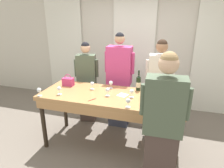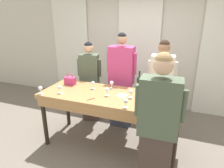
# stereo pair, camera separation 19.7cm
# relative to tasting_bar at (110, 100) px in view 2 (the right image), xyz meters

# --- Properties ---
(ground_plane) EXTENTS (18.00, 18.00, 0.00)m
(ground_plane) POSITION_rel_tasting_bar_xyz_m (0.00, 0.02, -0.86)
(ground_plane) COLOR #70665B
(wall_back) EXTENTS (12.00, 0.06, 2.80)m
(wall_back) POSITION_rel_tasting_bar_xyz_m (0.00, 1.93, 0.54)
(wall_back) COLOR beige
(wall_back) RESTS_ON ground_plane
(curtain_panel_left) EXTENTS (0.97, 0.03, 2.69)m
(curtain_panel_left) POSITION_rel_tasting_bar_xyz_m (-1.81, 1.87, 0.48)
(curtain_panel_left) COLOR white
(curtain_panel_left) RESTS_ON ground_plane
(curtain_panel_center) EXTENTS (0.97, 0.03, 2.69)m
(curtain_panel_center) POSITION_rel_tasting_bar_xyz_m (0.00, 1.87, 0.48)
(curtain_panel_center) COLOR white
(curtain_panel_center) RESTS_ON ground_plane
(tasting_bar) EXTENTS (2.26, 0.86, 0.96)m
(tasting_bar) POSITION_rel_tasting_bar_xyz_m (0.00, 0.00, 0.00)
(tasting_bar) COLOR #B27F4C
(tasting_bar) RESTS_ON ground_plane
(wine_bottle) EXTENTS (0.08, 0.08, 0.34)m
(wine_bottle) POSITION_rel_tasting_bar_xyz_m (0.39, 0.34, 0.22)
(wine_bottle) COLOR black
(wine_bottle) RESTS_ON tasting_bar
(handbag) EXTENTS (0.19, 0.11, 0.21)m
(handbag) POSITION_rel_tasting_bar_xyz_m (-0.84, 0.21, 0.17)
(handbag) COLOR #C63870
(handbag) RESTS_ON tasting_bar
(wine_glass_front_left) EXTENTS (0.07, 0.07, 0.13)m
(wine_glass_front_left) POSITION_rel_tasting_bar_xyz_m (-0.37, 0.16, 0.18)
(wine_glass_front_left) COLOR white
(wine_glass_front_left) RESTS_ON tasting_bar
(wine_glass_front_mid) EXTENTS (0.07, 0.07, 0.13)m
(wine_glass_front_mid) POSITION_rel_tasting_bar_xyz_m (-0.08, 0.30, 0.18)
(wine_glass_front_mid) COLOR white
(wine_glass_front_mid) RESTS_ON tasting_bar
(wine_glass_front_right) EXTENTS (0.07, 0.07, 0.13)m
(wine_glass_front_right) POSITION_rel_tasting_bar_xyz_m (0.34, 0.02, 0.18)
(wine_glass_front_right) COLOR white
(wine_glass_front_right) RESTS_ON tasting_bar
(wine_glass_center_left) EXTENTS (0.07, 0.07, 0.13)m
(wine_glass_center_left) POSITION_rel_tasting_bar_xyz_m (-0.78, -0.20, 0.18)
(wine_glass_center_left) COLOR white
(wine_glass_center_left) RESTS_ON tasting_bar
(wine_glass_center_mid) EXTENTS (0.07, 0.07, 0.13)m
(wine_glass_center_mid) POSITION_rel_tasting_bar_xyz_m (-0.03, -0.04, 0.18)
(wine_glass_center_mid) COLOR white
(wine_glass_center_mid) RESTS_ON tasting_bar
(wine_glass_center_right) EXTENTS (0.07, 0.07, 0.13)m
(wine_glass_center_right) POSITION_rel_tasting_bar_xyz_m (0.36, -0.33, 0.18)
(wine_glass_center_right) COLOR white
(wine_glass_center_right) RESTS_ON tasting_bar
(wine_glass_back_left) EXTENTS (0.07, 0.07, 0.13)m
(wine_glass_back_left) POSITION_rel_tasting_bar_xyz_m (-1.05, -0.34, 0.18)
(wine_glass_back_left) COLOR white
(wine_glass_back_left) RESTS_ON tasting_bar
(napkin) EXTENTS (0.18, 0.18, 0.00)m
(napkin) POSITION_rel_tasting_bar_xyz_m (0.19, 0.06, 0.09)
(napkin) COLOR white
(napkin) RESTS_ON tasting_bar
(pen) EXTENTS (0.08, 0.12, 0.01)m
(pen) POSITION_rel_tasting_bar_xyz_m (-0.20, -0.25, 0.10)
(pen) COLOR maroon
(pen) RESTS_ON tasting_bar
(guest_olive_jacket) EXTENTS (0.49, 0.29, 1.66)m
(guest_olive_jacket) POSITION_rel_tasting_bar_xyz_m (-0.72, 0.73, -0.00)
(guest_olive_jacket) COLOR #473833
(guest_olive_jacket) RESTS_ON ground_plane
(guest_pink_top) EXTENTS (0.57, 0.27, 1.86)m
(guest_pink_top) POSITION_rel_tasting_bar_xyz_m (-0.04, 0.73, 0.07)
(guest_pink_top) COLOR #383D51
(guest_pink_top) RESTS_ON ground_plane
(guest_cream_sweater) EXTENTS (0.51, 0.27, 1.77)m
(guest_cream_sweater) POSITION_rel_tasting_bar_xyz_m (0.70, 0.73, 0.05)
(guest_cream_sweater) COLOR #383D51
(guest_cream_sweater) RESTS_ON ground_plane
(host_pouring) EXTENTS (0.56, 0.26, 1.82)m
(host_pouring) POSITION_rel_tasting_bar_xyz_m (0.85, -0.67, 0.07)
(host_pouring) COLOR #473833
(host_pouring) RESTS_ON ground_plane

